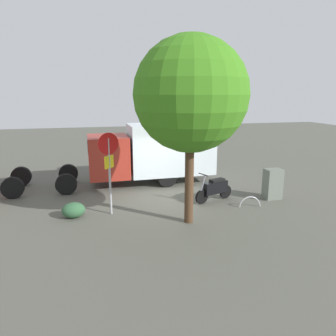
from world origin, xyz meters
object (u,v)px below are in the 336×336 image
at_px(street_tree, 191,95).
at_px(bike_rack_hoop, 250,207).
at_px(motorcycle, 215,188).
at_px(box_truck_near, 151,151).
at_px(utility_cabinet, 273,184).
at_px(stop_sign, 109,161).

distance_m(street_tree, bike_rack_hoop, 5.06).
relative_size(motorcycle, street_tree, 0.29).
bearing_deg(box_truck_near, street_tree, 92.75).
bearing_deg(street_tree, box_truck_near, -86.64).
height_order(street_tree, utility_cabinet, street_tree).
bearing_deg(street_tree, stop_sign, -28.56).
distance_m(box_truck_near, utility_cabinet, 5.77).
distance_m(motorcycle, stop_sign, 4.43).
bearing_deg(street_tree, utility_cabinet, -160.08).
xyz_separation_m(box_truck_near, stop_sign, (2.19, 3.75, 0.39)).
xyz_separation_m(box_truck_near, street_tree, (-0.30, 5.11, 2.61)).
bearing_deg(motorcycle, utility_cabinet, 153.42).
xyz_separation_m(street_tree, bike_rack_hoop, (-2.72, -0.81, -4.19)).
height_order(utility_cabinet, bike_rack_hoop, utility_cabinet).
xyz_separation_m(street_tree, utility_cabinet, (-4.08, -1.48, -3.56)).
relative_size(box_truck_near, street_tree, 1.22).
height_order(box_truck_near, street_tree, street_tree).
distance_m(box_truck_near, stop_sign, 4.36).
relative_size(street_tree, bike_rack_hoop, 7.06).
height_order(box_truck_near, utility_cabinet, box_truck_near).
xyz_separation_m(stop_sign, street_tree, (-2.49, 1.36, 2.23)).
distance_m(box_truck_near, motorcycle, 3.99).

